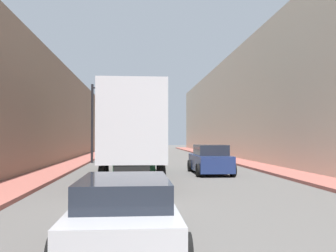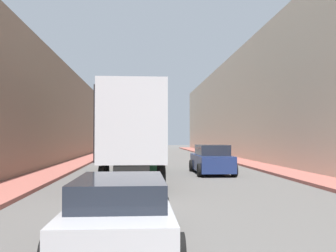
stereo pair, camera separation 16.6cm
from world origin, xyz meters
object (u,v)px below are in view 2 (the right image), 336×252
sedan_car (121,212)px  suv_car (211,160)px  traffic_signal_gantry (114,107)px  semi_truck (135,132)px

sedan_car → suv_car: bearing=72.4°
traffic_signal_gantry → suv_car: bearing=-57.8°
semi_truck → suv_car: semi_truck is taller
semi_truck → traffic_signal_gantry: traffic_signal_gantry is taller
semi_truck → traffic_signal_gantry: size_ratio=1.86×
semi_truck → suv_car: (4.34, 2.12, -1.57)m
suv_car → traffic_signal_gantry: (-6.26, 9.93, 3.82)m
suv_car → semi_truck: bearing=-153.9°
sedan_car → semi_truck: bearing=89.8°
sedan_car → suv_car: suv_car is taller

